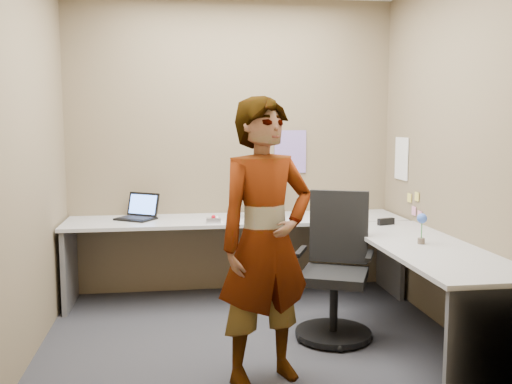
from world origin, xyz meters
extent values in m
plane|color=#26262B|center=(0.00, 0.00, 0.00)|extent=(3.00, 3.00, 0.00)
plane|color=brown|center=(0.00, 1.30, 1.35)|extent=(3.00, 0.00, 3.00)
plane|color=brown|center=(1.50, 0.00, 1.35)|extent=(0.00, 2.70, 2.70)
plane|color=brown|center=(-1.50, 0.00, 1.35)|extent=(0.00, 2.70, 2.70)
cube|color=#B2B2B2|center=(0.00, 0.98, 0.71)|extent=(2.96, 0.65, 0.03)
cube|color=#B2B2B2|center=(1.18, -0.32, 0.71)|extent=(0.65, 1.91, 0.03)
cube|color=#59595B|center=(-1.44, 0.98, 0.35)|extent=(0.04, 0.60, 0.70)
cube|color=#59595B|center=(1.44, 0.98, 0.35)|extent=(0.04, 0.60, 0.70)
cube|color=#59595B|center=(1.18, -1.24, 0.35)|extent=(0.60, 0.04, 0.70)
cube|color=#B42B12|center=(0.25, 0.96, 0.76)|extent=(0.34, 0.30, 0.06)
cube|color=black|center=(0.25, 0.96, 0.79)|extent=(0.22, 0.20, 0.01)
cube|color=black|center=(0.25, 0.98, 0.86)|extent=(0.06, 0.05, 0.11)
cube|color=black|center=(0.25, 0.98, 1.06)|extent=(0.42, 0.21, 0.30)
cube|color=#849BE4|center=(0.25, 0.96, 1.06)|extent=(0.36, 0.17, 0.25)
cube|color=black|center=(-0.88, 1.02, 0.74)|extent=(0.39, 0.36, 0.02)
cube|color=black|center=(-0.81, 1.12, 0.85)|extent=(0.30, 0.23, 0.20)
cube|color=#5083FF|center=(-0.81, 1.12, 0.85)|extent=(0.26, 0.19, 0.17)
cube|color=#B7B7BC|center=(-0.22, 0.77, 0.75)|extent=(0.12, 0.08, 0.04)
sphere|color=#B70C19|center=(-0.22, 0.76, 0.78)|extent=(0.04, 0.04, 0.04)
cone|color=white|center=(-0.18, 0.78, 0.76)|extent=(0.10, 0.10, 0.06)
cube|color=black|center=(1.19, 0.47, 0.76)|extent=(0.16, 0.08, 0.05)
cylinder|color=brown|center=(1.16, -0.28, 0.75)|extent=(0.05, 0.05, 0.04)
cylinder|color=#338C3F|center=(1.16, -0.28, 0.84)|extent=(0.01, 0.01, 0.14)
sphere|color=blue|center=(1.16, -0.28, 0.91)|extent=(0.07, 0.07, 0.07)
cube|color=#846BB7|center=(0.55, 1.29, 1.30)|extent=(0.30, 0.01, 0.40)
cube|color=white|center=(1.49, 0.90, 1.25)|extent=(0.01, 0.28, 0.38)
cube|color=#F2E059|center=(1.49, 0.55, 0.95)|extent=(0.01, 0.07, 0.07)
cube|color=pink|center=(1.49, 0.60, 0.82)|extent=(0.01, 0.07, 0.07)
cube|color=pink|center=(1.49, 0.48, 0.80)|extent=(0.01, 0.07, 0.07)
cube|color=#F2E059|center=(1.49, 0.70, 0.92)|extent=(0.01, 0.07, 0.07)
cylinder|color=black|center=(0.59, -0.09, 0.04)|extent=(0.56, 0.56, 0.04)
cylinder|color=black|center=(0.59, -0.09, 0.26)|extent=(0.06, 0.06, 0.40)
cube|color=black|center=(0.59, -0.09, 0.47)|extent=(0.60, 0.60, 0.07)
cube|color=black|center=(0.68, 0.11, 0.79)|extent=(0.42, 0.22, 0.55)
cube|color=black|center=(0.37, 0.01, 0.63)|extent=(0.16, 0.29, 0.03)
cube|color=black|center=(0.82, -0.19, 0.63)|extent=(0.16, 0.29, 0.03)
imported|color=#999399|center=(-0.01, -0.67, 0.86)|extent=(0.74, 0.61, 1.73)
camera|label=1|loc=(-0.54, -3.97, 1.57)|focal=40.00mm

